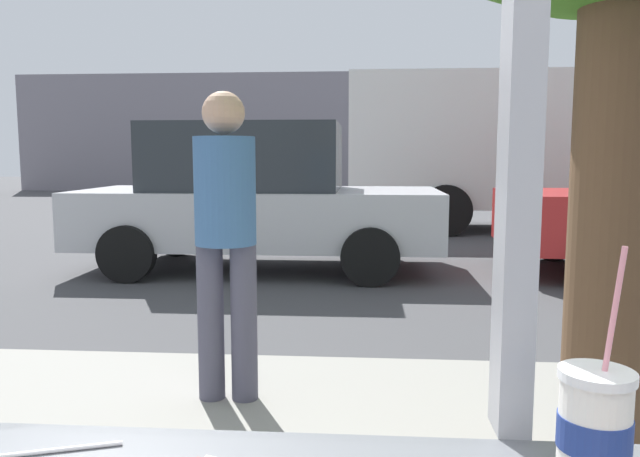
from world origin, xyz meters
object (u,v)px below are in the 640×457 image
soda_cup_left (594,430)px  pedestrian (226,226)px  box_truck (537,146)px  parked_car_silver (256,197)px

soda_cup_left → pedestrian: size_ratio=0.20×
box_truck → pedestrian: (-3.92, -8.74, -0.55)m
soda_cup_left → box_truck: (2.90, 11.12, 0.52)m
box_truck → soda_cup_left: bearing=-104.6°
pedestrian → parked_car_silver: bearing=98.2°
box_truck → pedestrian: bearing=-114.2°
soda_cup_left → parked_car_silver: bearing=103.7°
parked_car_silver → pedestrian: (0.62, -4.31, 0.14)m
parked_car_silver → box_truck: bearing=44.3°
soda_cup_left → box_truck: box_truck is taller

